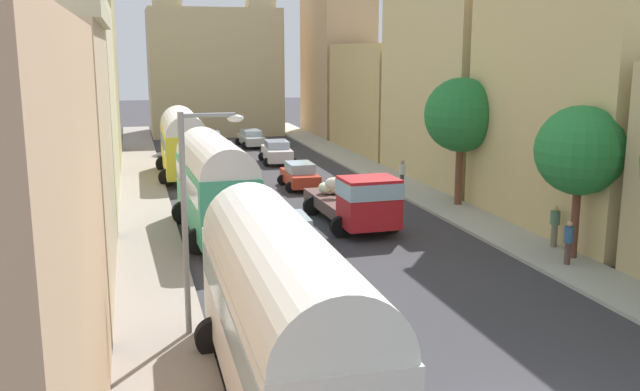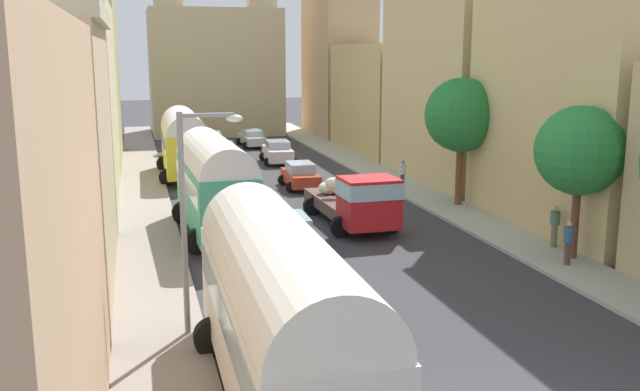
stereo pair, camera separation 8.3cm
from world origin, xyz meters
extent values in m
plane|color=#363438|center=(0.00, 27.00, 0.00)|extent=(154.00, 154.00, 0.00)
cube|color=gray|center=(-7.25, 27.00, 0.07)|extent=(2.50, 70.00, 0.14)
cube|color=#ABAC9E|center=(7.25, 27.00, 0.07)|extent=(2.50, 70.00, 0.14)
cube|color=#D1B48E|center=(-10.65, 12.12, 4.24)|extent=(4.30, 10.95, 8.48)
cube|color=beige|center=(-10.65, 12.12, 8.75)|extent=(4.73, 10.95, 0.55)
cube|color=beige|center=(-10.87, 25.57, 5.01)|extent=(4.74, 14.12, 10.02)
cube|color=tan|center=(-11.36, 39.33, 6.29)|extent=(5.71, 12.68, 12.57)
cube|color=#CFB77A|center=(10.79, 14.91, 6.68)|extent=(4.59, 11.08, 13.36)
cube|color=#CCB57E|center=(10.72, 27.25, 6.02)|extent=(4.43, 11.79, 12.05)
cube|color=tan|center=(11.17, 39.67, 4.10)|extent=(5.35, 12.25, 8.20)
cube|color=tan|center=(10.78, 51.43, 6.75)|extent=(4.56, 9.70, 13.50)
cube|color=#C7B286|center=(0.00, 55.50, 5.71)|extent=(11.83, 7.97, 11.41)
cube|color=#CBB789|center=(-4.14, 53.51, 8.52)|extent=(2.45, 2.45, 17.05)
cube|color=#C9B589|center=(4.14, 53.51, 8.52)|extent=(2.45, 2.45, 17.05)
cube|color=silver|center=(-4.79, 2.52, 1.73)|extent=(2.56, 9.59, 2.45)
cylinder|color=silver|center=(-4.79, 2.52, 2.95)|extent=(2.51, 9.40, 2.45)
cube|color=#99B7C6|center=(-4.79, 2.52, 2.27)|extent=(2.61, 8.83, 0.79)
cylinder|color=black|center=(-5.96, 5.49, 0.50)|extent=(1.00, 0.35, 1.00)
cylinder|color=black|center=(-3.59, 5.48, 0.50)|extent=(1.00, 0.35, 1.00)
cube|color=#389A74|center=(-4.48, 17.53, 1.79)|extent=(2.63, 8.36, 2.58)
cylinder|color=silver|center=(-4.48, 17.53, 3.08)|extent=(2.57, 8.20, 2.29)
cube|color=#99B7C6|center=(-4.48, 17.53, 2.35)|extent=(2.65, 7.70, 0.82)
cylinder|color=black|center=(-5.68, 20.06, 0.50)|extent=(1.00, 0.35, 1.00)
cylinder|color=black|center=(-3.46, 20.14, 0.50)|extent=(1.00, 0.35, 1.00)
cylinder|color=black|center=(-5.50, 14.93, 0.50)|extent=(1.00, 0.35, 1.00)
cylinder|color=black|center=(-3.28, 15.01, 0.50)|extent=(1.00, 0.35, 1.00)
cube|color=yellow|center=(-4.71, 32.02, 1.74)|extent=(2.48, 8.25, 2.47)
cylinder|color=silver|center=(-4.71, 32.02, 2.97)|extent=(2.43, 8.09, 2.36)
cube|color=#99B7C6|center=(-4.71, 32.02, 2.28)|extent=(2.53, 7.59, 0.79)
cylinder|color=black|center=(-5.83, 34.59, 0.50)|extent=(1.00, 0.35, 1.00)
cylinder|color=black|center=(-3.54, 34.56, 0.50)|extent=(1.00, 0.35, 1.00)
cylinder|color=black|center=(-5.88, 29.48, 0.50)|extent=(1.00, 0.35, 1.00)
cylinder|color=black|center=(-3.59, 29.46, 0.50)|extent=(1.00, 0.35, 1.00)
cube|color=red|center=(1.69, 15.64, 1.49)|extent=(2.34, 1.99, 2.08)
cube|color=#99B7C6|center=(1.69, 15.64, 2.07)|extent=(2.38, 2.07, 0.67)
cube|color=brown|center=(1.59, 19.19, 0.73)|extent=(2.43, 5.25, 0.55)
ellipsoid|color=beige|center=(1.62, 20.00, 1.22)|extent=(1.15, 1.03, 0.45)
ellipsoid|color=beige|center=(2.08, 19.88, 1.27)|extent=(1.09, 1.11, 0.53)
ellipsoid|color=beige|center=(1.02, 20.09, 1.28)|extent=(0.70, 0.89, 0.57)
ellipsoid|color=beige|center=(2.03, 17.60, 1.56)|extent=(0.95, 0.75, 0.46)
ellipsoid|color=beige|center=(1.15, 19.18, 1.67)|extent=(0.94, 0.87, 0.56)
ellipsoid|color=silver|center=(2.09, 20.05, 1.60)|extent=(1.12, 1.07, 0.50)
cylinder|color=black|center=(2.82, 15.95, 0.45)|extent=(0.90, 0.32, 0.90)
cylinder|color=black|center=(0.54, 15.89, 0.45)|extent=(0.90, 0.32, 0.90)
cylinder|color=black|center=(2.70, 20.22, 0.45)|extent=(0.90, 0.31, 0.90)
cylinder|color=black|center=(0.42, 20.16, 0.45)|extent=(0.90, 0.31, 0.90)
cube|color=red|center=(1.39, 26.80, 0.60)|extent=(1.65, 3.80, 0.67)
cube|color=#9DB8C9|center=(1.39, 26.80, 1.20)|extent=(1.43, 1.99, 0.53)
cylinder|color=black|center=(2.17, 25.62, 0.30)|extent=(0.60, 0.21, 0.60)
cylinder|color=black|center=(0.58, 25.64, 0.30)|extent=(0.60, 0.21, 0.60)
cylinder|color=black|center=(2.21, 27.96, 0.30)|extent=(0.60, 0.21, 0.60)
cylinder|color=black|center=(0.62, 27.98, 0.30)|extent=(0.60, 0.21, 0.60)
cube|color=silver|center=(1.96, 36.07, 0.67)|extent=(1.94, 4.20, 0.81)
cube|color=#9EADC6|center=(1.96, 36.07, 1.33)|extent=(1.62, 2.22, 0.50)
cylinder|color=black|center=(2.73, 34.75, 0.30)|extent=(0.60, 0.21, 0.60)
cylinder|color=black|center=(1.04, 34.85, 0.30)|extent=(0.60, 0.21, 0.60)
cylinder|color=black|center=(2.88, 37.29, 0.30)|extent=(0.60, 0.21, 0.60)
cylinder|color=black|center=(1.18, 37.39, 0.30)|extent=(0.60, 0.21, 0.60)
cube|color=silver|center=(1.67, 45.01, 0.60)|extent=(1.73, 4.28, 0.65)
cube|color=#A3B9CA|center=(1.67, 45.01, 1.15)|extent=(1.46, 2.25, 0.46)
cylinder|color=black|center=(2.51, 43.74, 0.30)|extent=(0.60, 0.21, 0.60)
cylinder|color=black|center=(0.95, 43.67, 0.30)|extent=(0.60, 0.21, 0.60)
cylinder|color=black|center=(2.40, 46.35, 0.30)|extent=(0.60, 0.21, 0.60)
cylinder|color=black|center=(0.84, 46.29, 0.30)|extent=(0.60, 0.21, 0.60)
cube|color=#261C2B|center=(-2.03, 14.28, 0.64)|extent=(1.72, 4.09, 0.73)
cube|color=#93ADBB|center=(-2.03, 14.28, 1.23)|extent=(1.47, 2.15, 0.46)
cylinder|color=black|center=(-2.79, 15.56, 0.30)|extent=(0.60, 0.21, 0.60)
cylinder|color=black|center=(-1.19, 15.51, 0.30)|extent=(0.60, 0.21, 0.60)
cylinder|color=black|center=(-2.87, 13.05, 0.30)|extent=(0.60, 0.21, 0.60)
cylinder|color=black|center=(-1.27, 13.00, 0.30)|extent=(0.60, 0.21, 0.60)
cube|color=silver|center=(-1.84, 35.63, 0.66)|extent=(1.66, 4.10, 0.78)
cube|color=#93ACC2|center=(-1.84, 35.63, 1.34)|extent=(1.41, 2.15, 0.57)
cylinder|color=black|center=(-2.57, 36.90, 0.30)|extent=(0.60, 0.21, 0.60)
cylinder|color=black|center=(-1.04, 36.86, 0.30)|extent=(0.60, 0.21, 0.60)
cylinder|color=black|center=(-2.65, 34.39, 0.30)|extent=(0.60, 0.21, 0.60)
cylinder|color=black|center=(-1.11, 34.35, 0.30)|extent=(0.60, 0.21, 0.60)
cube|color=silver|center=(-1.96, 41.95, 0.66)|extent=(1.76, 4.22, 0.79)
cube|color=#9EBBC6|center=(-1.96, 41.95, 1.35)|extent=(1.47, 2.22, 0.59)
cylinder|color=black|center=(-2.67, 43.27, 0.30)|extent=(0.60, 0.21, 0.60)
cylinder|color=black|center=(-1.12, 43.19, 0.30)|extent=(0.60, 0.21, 0.60)
cylinder|color=black|center=(-2.80, 40.70, 0.30)|extent=(0.60, 0.21, 0.60)
cylinder|color=black|center=(-1.25, 40.62, 0.30)|extent=(0.60, 0.21, 0.60)
cylinder|color=#474341|center=(6.57, 24.23, 0.07)|extent=(0.20, 0.20, 0.14)
cylinder|color=#474341|center=(6.57, 24.23, 0.57)|extent=(0.25, 0.25, 0.87)
cylinder|color=silver|center=(6.57, 24.23, 1.30)|extent=(0.38, 0.38, 0.57)
sphere|color=tan|center=(6.57, 24.23, 1.70)|extent=(0.24, 0.24, 0.24)
cylinder|color=#6B6953|center=(8.07, 11.88, 0.07)|extent=(0.21, 0.21, 0.14)
cylinder|color=#6B6953|center=(8.07, 11.88, 0.59)|extent=(0.33, 0.33, 0.90)
cylinder|color=#467357|center=(8.07, 11.88, 1.30)|extent=(0.51, 0.51, 0.53)
sphere|color=tan|center=(8.07, 11.88, 1.67)|extent=(0.20, 0.20, 0.20)
cylinder|color=#523B3A|center=(7.19, 9.68, 0.07)|extent=(0.18, 0.18, 0.14)
cylinder|color=#523B3A|center=(7.19, 9.68, 0.55)|extent=(0.28, 0.28, 0.81)
cylinder|color=#2E5A85|center=(7.19, 9.68, 1.24)|extent=(0.44, 0.44, 0.58)
sphere|color=tan|center=(7.19, 9.68, 1.64)|extent=(0.21, 0.21, 0.21)
cylinder|color=gray|center=(-6.50, 6.84, 3.08)|extent=(0.16, 0.16, 6.16)
cylinder|color=gray|center=(-5.79, 6.84, 6.06)|extent=(1.41, 0.11, 0.11)
ellipsoid|color=silver|center=(-5.09, 6.84, 5.96)|extent=(0.44, 0.28, 0.20)
cylinder|color=brown|center=(7.90, 10.38, 1.47)|extent=(0.30, 0.30, 2.94)
sphere|color=#29813A|center=(7.90, 10.38, 4.16)|extent=(3.26, 3.26, 3.26)
cylinder|color=brown|center=(7.90, 20.00, 1.62)|extent=(0.36, 0.36, 3.25)
sphere|color=#247434|center=(7.90, 20.00, 4.61)|extent=(3.64, 3.64, 3.64)
camera|label=1|loc=(-7.74, -11.55, 7.69)|focal=39.57mm
camera|label=2|loc=(-7.66, -11.57, 7.69)|focal=39.57mm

